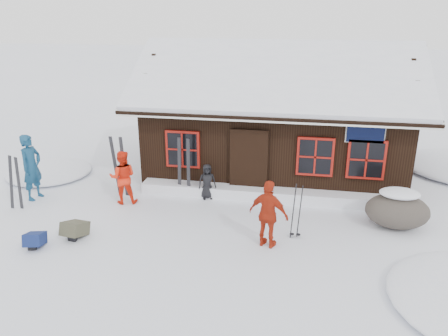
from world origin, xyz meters
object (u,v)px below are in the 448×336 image
(backpack_blue, at_px, (35,242))
(skier_teal, at_px, (32,167))
(skier_orange_right, at_px, (269,214))
(skier_crouched, at_px, (207,181))
(boulder, at_px, (397,210))
(ski_pair_left, at_px, (15,184))
(skier_orange_left, at_px, (123,177))
(ski_poles, at_px, (296,212))
(backpack_olive, at_px, (75,231))

(backpack_blue, bearing_deg, skier_teal, 108.66)
(skier_orange_right, xyz_separation_m, skier_crouched, (-2.02, 2.48, -0.29))
(skier_teal, height_order, skier_crouched, skier_teal)
(skier_crouched, relative_size, backpack_blue, 2.02)
(skier_teal, distance_m, boulder, 10.21)
(skier_crouched, bearing_deg, skier_teal, 169.20)
(boulder, xyz_separation_m, ski_pair_left, (-10.24, -0.81, 0.29))
(skier_orange_left, relative_size, backpack_blue, 2.97)
(ski_poles, bearing_deg, skier_teal, 172.58)
(skier_orange_right, distance_m, ski_poles, 0.85)
(ski_pair_left, bearing_deg, skier_orange_left, 26.58)
(ski_poles, bearing_deg, backpack_blue, -164.98)
(skier_orange_left, distance_m, skier_crouched, 2.43)
(skier_crouched, height_order, backpack_blue, skier_crouched)
(backpack_blue, bearing_deg, boulder, 3.49)
(skier_orange_right, relative_size, ski_pair_left, 1.02)
(boulder, height_order, backpack_olive, boulder)
(ski_pair_left, distance_m, backpack_blue, 2.59)
(skier_orange_right, relative_size, boulder, 1.04)
(skier_crouched, height_order, ski_poles, ski_poles)
(skier_teal, bearing_deg, skier_orange_left, -77.37)
(skier_teal, xyz_separation_m, skier_orange_left, (2.72, 0.19, -0.19))
(boulder, relative_size, backpack_blue, 3.03)
(boulder, distance_m, backpack_olive, 8.11)
(skier_orange_left, height_order, ski_pair_left, skier_orange_left)
(skier_teal, relative_size, skier_orange_left, 1.25)
(skier_crouched, distance_m, ski_poles, 3.28)
(skier_orange_left, xyz_separation_m, backpack_blue, (-1.05, -2.80, -0.64))
(ski_poles, xyz_separation_m, backpack_blue, (-6.00, -1.61, -0.54))
(skier_orange_right, bearing_deg, boulder, -133.74)
(skier_teal, bearing_deg, ski_pair_left, -175.12)
(ski_pair_left, xyz_separation_m, backpack_olive, (2.40, -1.25, -0.59))
(skier_orange_left, bearing_deg, skier_orange_right, 142.16)
(skier_orange_right, bearing_deg, skier_crouched, -31.45)
(skier_teal, xyz_separation_m, skier_crouched, (5.02, 0.94, -0.45))
(ski_poles, bearing_deg, ski_pair_left, 178.21)
(skier_orange_right, bearing_deg, ski_poles, -119.58)
(ski_pair_left, height_order, backpack_olive, ski_pair_left)
(skier_orange_left, bearing_deg, ski_pair_left, 3.04)
(skier_orange_right, bearing_deg, ski_pair_left, 13.08)
(skier_crouched, bearing_deg, skier_orange_left, 176.53)
(backpack_blue, bearing_deg, skier_crouched, 32.73)
(skier_orange_right, relative_size, ski_poles, 1.15)
(boulder, bearing_deg, backpack_olive, -165.27)
(skier_teal, xyz_separation_m, ski_pair_left, (-0.05, -0.76, -0.22))
(ski_pair_left, bearing_deg, skier_crouched, 26.10)
(backpack_blue, bearing_deg, ski_pair_left, 118.89)
(ski_pair_left, xyz_separation_m, backpack_blue, (1.71, -1.85, -0.61))
(skier_teal, distance_m, skier_orange_right, 7.20)
(ski_pair_left, bearing_deg, boulder, 12.15)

